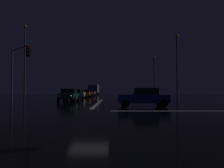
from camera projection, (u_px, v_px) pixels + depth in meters
The scene contains 15 objects.
ground at pixel (89, 112), 14.35m from camera, with size 120.00×120.00×0.10m, color black.
stop_line_north at pixel (97, 103), 23.53m from camera, with size 0.35×15.80×0.01m.
centre_line_ns at pixel (102, 99), 35.12m from camera, with size 22.00×0.15×0.01m.
sedan_green at pixel (68, 95), 26.24m from camera, with size 2.02×4.33×1.57m.
sedan_black at pixel (74, 94), 32.01m from camera, with size 2.02×4.33×1.57m.
sedan_white at pixel (78, 94), 37.47m from camera, with size 2.02×4.33×1.57m.
sedan_orange at pixel (85, 93), 42.92m from camera, with size 2.02×4.33×1.57m.
sedan_red at pixel (88, 93), 49.24m from camera, with size 2.02×4.33×1.57m.
sedan_silver at pixel (91, 93), 55.31m from camera, with size 2.02×4.33×1.57m.
box_truck at pixel (93, 89), 62.48m from camera, with size 2.68×8.28×3.08m.
sedan_blue_crossing at pixel (143, 97), 18.34m from camera, with size 4.33×2.02×1.57m.
traffic_signal_nw at pixel (18, 63), 22.77m from camera, with size 3.19×3.19×6.09m.
streetlamp_left_near at pixel (24, 57), 29.26m from camera, with size 0.44×0.44×10.28m.
streetlamp_right_near at pixel (176, 62), 29.32m from camera, with size 0.44×0.44×9.03m.
streetlamp_right_far at pixel (153, 73), 45.31m from camera, with size 0.44×0.44×8.49m.
Camera 1 is at (1.50, -14.41, 1.37)m, focal length 34.83 mm.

